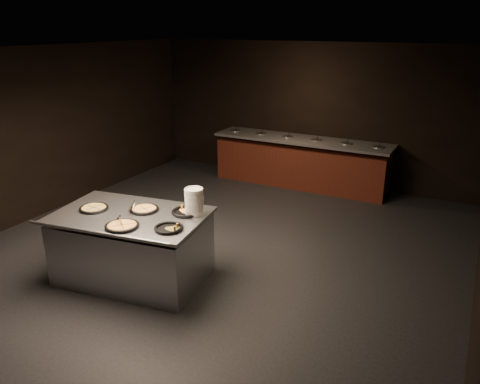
{
  "coord_description": "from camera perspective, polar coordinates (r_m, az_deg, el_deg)",
  "views": [
    {
      "loc": [
        3.28,
        -5.34,
        3.23
      ],
      "look_at": [
        0.29,
        0.3,
        0.93
      ],
      "focal_mm": 35.0,
      "sensor_mm": 36.0,
      "label": 1
    }
  ],
  "objects": [
    {
      "name": "room",
      "position": [
        6.51,
        -3.51,
        3.94
      ],
      "size": [
        7.02,
        8.02,
        2.92
      ],
      "color": "black",
      "rests_on": "ground"
    },
    {
      "name": "salad_bar",
      "position": [
        9.89,
        7.37,
        3.28
      ],
      "size": [
        3.7,
        0.83,
        1.18
      ],
      "color": "#5F2016",
      "rests_on": "ground"
    },
    {
      "name": "serving_counter",
      "position": [
        6.37,
        -12.95,
        -6.66
      ],
      "size": [
        2.1,
        1.52,
        0.93
      ],
      "rotation": [
        0.0,
        0.0,
        0.15
      ],
      "color": "silver",
      "rests_on": "ground"
    },
    {
      "name": "plate_stack",
      "position": [
        5.96,
        -5.61,
        -1.18
      ],
      "size": [
        0.24,
        0.24,
        0.35
      ],
      "primitive_type": "cylinder",
      "color": "white",
      "rests_on": "serving_counter"
    },
    {
      "name": "pan_veggie_whole",
      "position": [
        6.43,
        -17.39,
        -1.89
      ],
      "size": [
        0.38,
        0.38,
        0.04
      ],
      "rotation": [
        0.0,
        0.0,
        -0.13
      ],
      "color": "black",
      "rests_on": "serving_counter"
    },
    {
      "name": "pan_cheese_whole",
      "position": [
        6.23,
        -11.6,
        -2.05
      ],
      "size": [
        0.38,
        0.38,
        0.04
      ],
      "rotation": [
        0.0,
        0.0,
        -0.43
      ],
      "color": "black",
      "rests_on": "serving_counter"
    },
    {
      "name": "pan_cheese_slices_a",
      "position": [
        6.07,
        -6.53,
        -2.39
      ],
      "size": [
        0.39,
        0.39,
        0.04
      ],
      "rotation": [
        0.0,
        0.0,
        1.0
      ],
      "color": "black",
      "rests_on": "serving_counter"
    },
    {
      "name": "pan_cheese_slices_b",
      "position": [
        5.79,
        -14.19,
        -4.0
      ],
      "size": [
        0.41,
        0.41,
        0.04
      ],
      "rotation": [
        0.0,
        0.0,
        2.43
      ],
      "color": "black",
      "rests_on": "serving_counter"
    },
    {
      "name": "pan_veggie_slices",
      "position": [
        5.62,
        -8.67,
        -4.35
      ],
      "size": [
        0.35,
        0.35,
        0.04
      ],
      "rotation": [
        0.0,
        0.0,
        -0.21
      ],
      "color": "black",
      "rests_on": "serving_counter"
    },
    {
      "name": "server_left",
      "position": [
        6.22,
        -12.99,
        -1.71
      ],
      "size": [
        0.15,
        0.3,
        0.15
      ],
      "rotation": [
        0.0,
        0.0,
        1.94
      ],
      "color": "silver",
      "rests_on": "serving_counter"
    },
    {
      "name": "server_right",
      "position": [
        5.83,
        -14.4,
        -3.35
      ],
      "size": [
        0.27,
        0.19,
        0.15
      ],
      "rotation": [
        0.0,
        0.0,
        -0.5
      ],
      "color": "silver",
      "rests_on": "serving_counter"
    }
  ]
}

